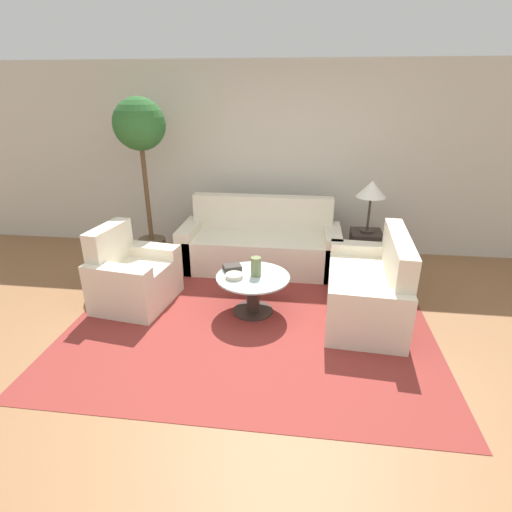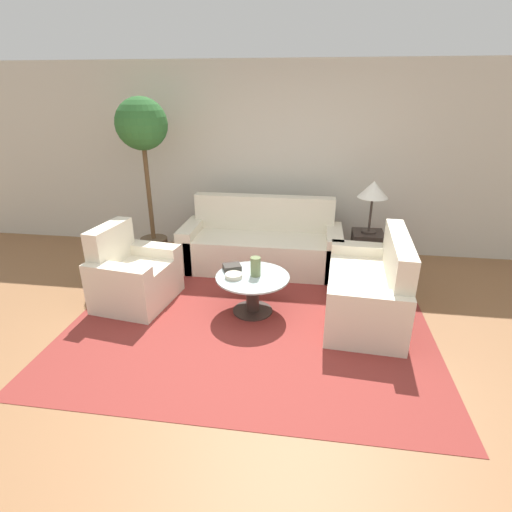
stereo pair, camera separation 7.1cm
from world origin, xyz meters
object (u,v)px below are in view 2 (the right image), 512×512
at_px(armchair, 132,277).
at_px(vase, 256,267).
at_px(sofa_main, 262,245).
at_px(coffee_table, 253,289).
at_px(potted_plant, 144,143).
at_px(book_stack, 232,267).
at_px(bowl, 234,276).
at_px(loveseat, 372,290).
at_px(table_lamp, 373,191).

bearing_deg(armchair, vase, -83.27).
xyz_separation_m(sofa_main, coffee_table, (0.06, -1.22, -0.02)).
bearing_deg(potted_plant, book_stack, -39.87).
height_order(sofa_main, armchair, sofa_main).
distance_m(armchair, potted_plant, 1.79).
xyz_separation_m(armchair, coffee_table, (1.37, -0.05, -0.02)).
distance_m(armchair, coffee_table, 1.37).
height_order(bowl, book_stack, book_stack).
height_order(sofa_main, loveseat, sofa_main).
distance_m(armchair, loveseat, 2.61).
xyz_separation_m(loveseat, bowl, (-1.43, -0.17, 0.15)).
bearing_deg(potted_plant, vase, -37.32).
height_order(coffee_table, bowl, bowl).
height_order(armchair, book_stack, armchair).
height_order(armchair, coffee_table, armchair).
xyz_separation_m(armchair, table_lamp, (2.68, 1.17, 0.79)).
distance_m(coffee_table, potted_plant, 2.42).
height_order(sofa_main, vase, sofa_main).
xyz_separation_m(sofa_main, loveseat, (1.30, -1.12, -0.00)).
distance_m(loveseat, potted_plant, 3.32).
height_order(coffee_table, table_lamp, table_lamp).
distance_m(sofa_main, potted_plant, 2.01).
height_order(table_lamp, bowl, table_lamp).
xyz_separation_m(coffee_table, vase, (0.03, 0.02, 0.25)).
bearing_deg(table_lamp, bowl, -139.29).
height_order(sofa_main, potted_plant, potted_plant).
bearing_deg(coffee_table, sofa_main, 92.93).
relative_size(sofa_main, table_lamp, 3.18).
relative_size(coffee_table, vase, 3.76).
relative_size(loveseat, book_stack, 6.41).
distance_m(potted_plant, vase, 2.30).
xyz_separation_m(sofa_main, armchair, (-1.31, -1.17, -0.00)).
bearing_deg(loveseat, sofa_main, -126.85).
distance_m(sofa_main, book_stack, 1.12).
distance_m(sofa_main, bowl, 1.30).
height_order(table_lamp, vase, table_lamp).
height_order(vase, bowl, vase).
bearing_deg(sofa_main, potted_plant, 178.62).
relative_size(table_lamp, vase, 3.17).
bearing_deg(table_lamp, potted_plant, 179.20).
xyz_separation_m(sofa_main, bowl, (-0.12, -1.28, 0.15)).
height_order(armchair, bowl, armchair).
distance_m(bowl, book_stack, 0.20).
bearing_deg(vase, coffee_table, -149.59).
relative_size(coffee_table, bowl, 4.34).
height_order(loveseat, table_lamp, table_lamp).
height_order(potted_plant, bowl, potted_plant).
relative_size(sofa_main, vase, 10.08).
xyz_separation_m(armchair, vase, (1.40, -0.03, 0.23)).
relative_size(table_lamp, potted_plant, 0.30).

